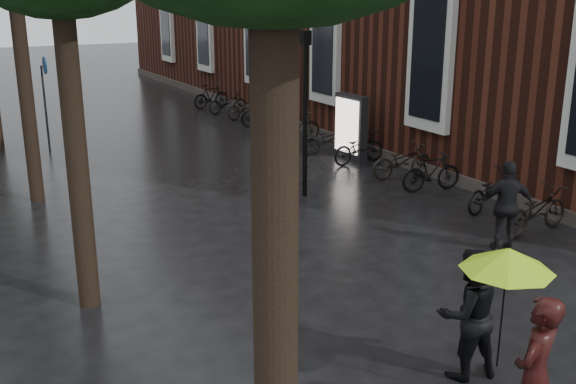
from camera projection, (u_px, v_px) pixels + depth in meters
person_burgundy at (535, 376)px, 6.87m from camera, size 0.75×0.62×1.77m
person_black at (468, 314)px, 8.27m from camera, size 0.94×0.80×1.70m
lime_umbrella at (508, 259)px, 7.35m from camera, size 1.04×1.04×1.54m
pedestrian_walking at (507, 206)px, 12.36m from camera, size 1.08×0.86×1.71m
parked_bicycles at (325, 136)px, 20.29m from camera, size 2.08×17.69×1.02m
ad_lightbox at (350, 127)px, 19.14m from camera, size 0.28×1.23×1.85m
lamp_post at (305, 98)px, 15.26m from camera, size 0.20×0.20×3.81m
cycle_sign at (45, 89)px, 19.86m from camera, size 0.15×0.51×2.81m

